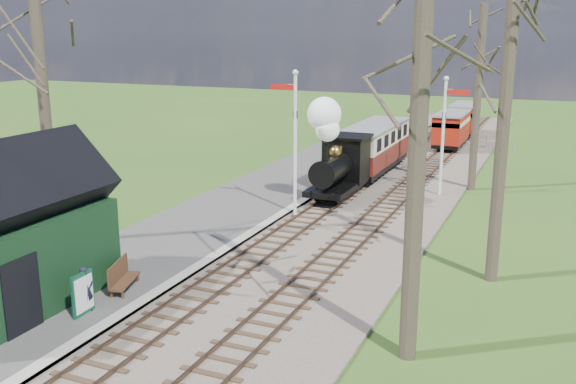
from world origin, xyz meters
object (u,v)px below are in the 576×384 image
object	(u,v)px
semaphore_far	(445,127)
red_carriage_a	(451,129)
locomotive	(337,155)
person	(86,290)
semaphore_near	(294,133)
bench	(121,276)
red_carriage_b	(464,119)
sign_board	(83,294)
coach	(374,146)
station_shed	(4,237)

from	to	relation	value
semaphore_far	red_carriage_a	size ratio (longest dim) A/B	1.24
locomotive	person	size ratio (longest dim) A/B	3.67
semaphore_near	semaphore_far	world-z (taller)	semaphore_near
semaphore_near	bench	world-z (taller)	semaphore_near
red_carriage_a	bench	size ratio (longest dim) A/B	2.90
red_carriage_b	sign_board	xyz separation A→B (m)	(-4.71, -35.93, -0.57)
bench	coach	bearing A→B (deg)	83.19
semaphore_far	red_carriage_b	xyz separation A→B (m)	(-1.77, 18.38, -1.98)
bench	red_carriage_a	bearing A→B (deg)	80.31
coach	semaphore_far	bearing A→B (deg)	-37.85
station_shed	red_carriage_a	distance (m)	31.65
sign_board	person	size ratio (longest dim) A/B	0.92
semaphore_far	red_carriage_a	distance (m)	13.15
station_shed	red_carriage_a	xyz separation A→B (m)	(6.90, 30.88, -0.90)
semaphore_near	bench	bearing A→B (deg)	-98.85
station_shed	red_carriage_b	world-z (taller)	station_shed
locomotive	red_carriage_b	distance (m)	21.22
semaphore_near	locomotive	size ratio (longest dim) A/B	1.30
semaphore_near	red_carriage_a	distance (m)	19.31
sign_board	red_carriage_a	bearing A→B (deg)	81.20
sign_board	locomotive	bearing A→B (deg)	81.97
semaphore_near	locomotive	xyz separation A→B (m)	(0.76, 3.33, -1.43)
station_shed	red_carriage_a	bearing A→B (deg)	77.41
coach	red_carriage_a	size ratio (longest dim) A/B	1.66
red_carriage_a	person	xyz separation A→B (m)	(-4.74, -30.26, -0.52)
semaphore_far	station_shed	bearing A→B (deg)	-115.72
locomotive	coach	world-z (taller)	locomotive
red_carriage_b	sign_board	bearing A→B (deg)	-97.47
red_carriage_a	semaphore_near	bearing A→B (deg)	-100.12
red_carriage_a	bench	xyz separation A→B (m)	(-4.88, -28.58, -0.76)
station_shed	person	xyz separation A→B (m)	(2.16, 0.61, -1.42)
semaphore_near	red_carriage_b	distance (m)	24.71
locomotive	red_carriage_a	bearing A→B (deg)	80.46
station_shed	bench	bearing A→B (deg)	48.74
bench	semaphore_near	bearing A→B (deg)	81.15
semaphore_far	locomotive	world-z (taller)	semaphore_far
semaphore_near	coach	bearing A→B (deg)	85.32
semaphore_far	red_carriage_b	distance (m)	18.57
sign_board	person	world-z (taller)	person
red_carriage_b	sign_board	size ratio (longest dim) A/B	3.83
semaphore_far	bench	bearing A→B (deg)	-112.97
red_carriage_b	coach	bearing A→B (deg)	-99.85
station_shed	locomotive	xyz separation A→B (m)	(4.29, 15.33, -0.08)
coach	locomotive	bearing A→B (deg)	-90.11
semaphore_far	bench	size ratio (longest dim) A/B	3.59
semaphore_far	sign_board	world-z (taller)	semaphore_far
station_shed	semaphore_near	size ratio (longest dim) A/B	1.01
red_carriage_b	semaphore_near	bearing A→B (deg)	-97.87
station_shed	semaphore_near	bearing A→B (deg)	73.62
station_shed	red_carriage_a	size ratio (longest dim) A/B	1.37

